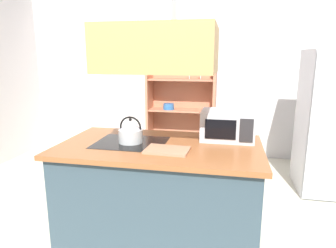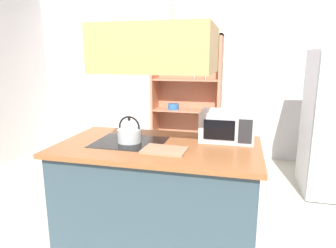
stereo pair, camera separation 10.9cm
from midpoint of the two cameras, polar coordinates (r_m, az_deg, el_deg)
wall_back at (r=4.99m, az=5.68°, el=9.48°), size 6.00×0.12×2.70m
kitchen_island at (r=2.69m, az=-2.74°, el=-13.07°), size 1.70×0.97×0.90m
range_hood at (r=2.43m, az=-3.08°, el=16.52°), size 0.90×0.70×1.20m
dish_cabinet at (r=4.87m, az=1.95°, el=3.76°), size 1.10×0.40×1.96m
kettle at (r=2.58m, az=-8.37°, el=-1.49°), size 0.21×0.21×0.23m
cutting_board at (r=2.35m, az=-1.50°, el=-5.02°), size 0.35×0.26×0.02m
microwave at (r=2.69m, az=10.15°, el=-0.24°), size 0.46×0.35×0.26m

